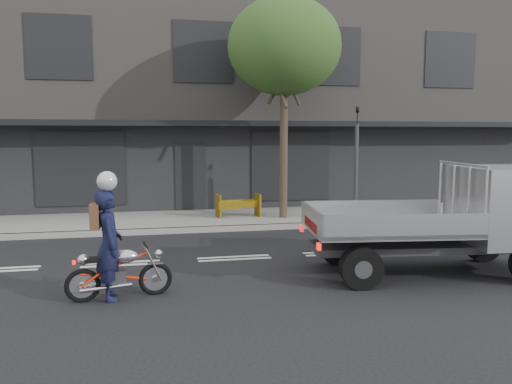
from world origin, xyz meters
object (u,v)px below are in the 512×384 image
object	(u,v)px
motorcycle	(120,271)
rider	(109,245)
street_tree	(284,47)
construction_barrier	(239,206)
flatbed_ute	(484,210)
traffic_light_pole	(356,170)

from	to	relation	value
motorcycle	rider	world-z (taller)	rider
street_tree	construction_barrier	distance (m)	4.95
motorcycle	construction_barrier	size ratio (longest dim) A/B	1.30
street_tree	motorcycle	world-z (taller)	street_tree
street_tree	rider	world-z (taller)	street_tree
street_tree	flatbed_ute	xyz separation A→B (m)	(2.38, -6.25, -4.04)
traffic_light_pole	flatbed_ute	distance (m)	5.43
construction_barrier	rider	bearing A→B (deg)	-116.25
street_tree	flatbed_ute	distance (m)	7.81
street_tree	flatbed_ute	world-z (taller)	street_tree
street_tree	traffic_light_pole	xyz separation A→B (m)	(2.00, -0.85, -3.63)
flatbed_ute	construction_barrier	distance (m)	7.46
motorcycle	construction_barrier	xyz separation A→B (m)	(3.12, 6.63, 0.06)
rider	construction_barrier	bearing A→B (deg)	-34.48
rider	flatbed_ute	size ratio (longest dim) A/B	0.37
motorcycle	construction_barrier	world-z (taller)	construction_barrier
rider	flatbed_ute	world-z (taller)	flatbed_ute
construction_barrier	motorcycle	bearing A→B (deg)	-115.20
motorcycle	flatbed_ute	size ratio (longest dim) A/B	0.35
motorcycle	flatbed_ute	distance (m)	6.90
traffic_light_pole	motorcycle	xyz separation A→B (m)	(-6.47, -5.60, -1.19)
traffic_light_pole	construction_barrier	size ratio (longest dim) A/B	2.64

